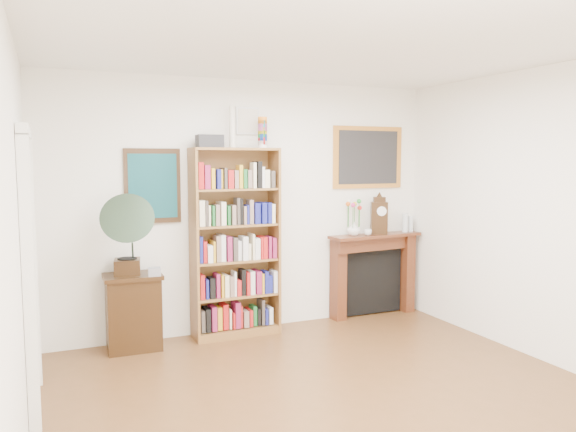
# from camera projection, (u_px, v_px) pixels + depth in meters

# --- Properties ---
(room) EXTENTS (4.51, 5.01, 2.81)m
(room) POSITION_uv_depth(u_px,v_px,m) (362.00, 233.00, 4.02)
(room) COLOR #58381A
(room) RESTS_ON ground
(door_casing) EXTENTS (0.08, 1.02, 2.17)m
(door_casing) POSITION_uv_depth(u_px,v_px,m) (29.00, 247.00, 4.26)
(door_casing) COLOR white
(door_casing) RESTS_ON left_wall
(teal_poster) EXTENTS (0.58, 0.04, 0.78)m
(teal_poster) POSITION_uv_depth(u_px,v_px,m) (153.00, 186.00, 5.84)
(teal_poster) COLOR black
(teal_poster) RESTS_ON back_wall
(small_picture) EXTENTS (0.26, 0.04, 0.30)m
(small_picture) POSITION_uv_depth(u_px,v_px,m) (247.00, 121.00, 6.19)
(small_picture) COLOR white
(small_picture) RESTS_ON back_wall
(gilt_painting) EXTENTS (0.95, 0.04, 0.75)m
(gilt_painting) POSITION_uv_depth(u_px,v_px,m) (368.00, 157.00, 6.84)
(gilt_painting) COLOR #C88333
(gilt_painting) RESTS_ON back_wall
(bookshelf) EXTENTS (0.95, 0.35, 2.36)m
(bookshelf) POSITION_uv_depth(u_px,v_px,m) (235.00, 232.00, 6.07)
(bookshelf) COLOR brown
(bookshelf) RESTS_ON floor
(side_cabinet) EXTENTS (0.58, 0.43, 0.77)m
(side_cabinet) POSITION_uv_depth(u_px,v_px,m) (133.00, 312.00, 5.68)
(side_cabinet) COLOR black
(side_cabinet) RESTS_ON floor
(fireplace) EXTENTS (1.23, 0.39, 1.02)m
(fireplace) POSITION_uv_depth(u_px,v_px,m) (373.00, 268.00, 6.93)
(fireplace) COLOR #451E10
(fireplace) RESTS_ON floor
(gramophone) EXTENTS (0.60, 0.70, 0.83)m
(gramophone) POSITION_uv_depth(u_px,v_px,m) (128.00, 230.00, 5.47)
(gramophone) COLOR black
(gramophone) RESTS_ON side_cabinet
(cd_stack) EXTENTS (0.14, 0.14, 0.08)m
(cd_stack) POSITION_uv_depth(u_px,v_px,m) (154.00, 272.00, 5.58)
(cd_stack) COLOR #ABACB8
(cd_stack) RESTS_ON side_cabinet
(mantel_clock) EXTENTS (0.22, 0.18, 0.46)m
(mantel_clock) POSITION_uv_depth(u_px,v_px,m) (379.00, 216.00, 6.82)
(mantel_clock) COLOR black
(mantel_clock) RESTS_ON fireplace
(flower_vase) EXTENTS (0.17, 0.17, 0.16)m
(flower_vase) POSITION_uv_depth(u_px,v_px,m) (354.00, 229.00, 6.71)
(flower_vase) COLOR white
(flower_vase) RESTS_ON fireplace
(teacup) EXTENTS (0.12, 0.12, 0.07)m
(teacup) POSITION_uv_depth(u_px,v_px,m) (368.00, 232.00, 6.73)
(teacup) COLOR silver
(teacup) RESTS_ON fireplace
(bottle_left) EXTENTS (0.07, 0.07, 0.24)m
(bottle_left) POSITION_uv_depth(u_px,v_px,m) (405.00, 223.00, 7.02)
(bottle_left) COLOR silver
(bottle_left) RESTS_ON fireplace
(bottle_right) EXTENTS (0.06, 0.06, 0.20)m
(bottle_right) POSITION_uv_depth(u_px,v_px,m) (411.00, 224.00, 7.08)
(bottle_right) COLOR silver
(bottle_right) RESTS_ON fireplace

